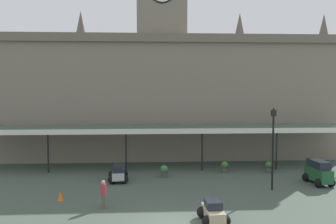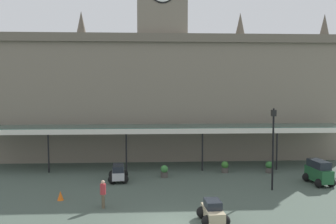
% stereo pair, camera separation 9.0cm
% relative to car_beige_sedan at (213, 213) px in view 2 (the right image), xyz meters
% --- Properties ---
extents(station_building, '(35.89, 6.47, 19.79)m').
position_rel_car_beige_sedan_xyz_m(station_building, '(-2.07, 18.30, 6.25)').
color(station_building, slate).
rests_on(station_building, ground).
extents(entrance_canopy, '(32.54, 3.26, 3.72)m').
position_rel_car_beige_sedan_xyz_m(entrance_canopy, '(-2.07, 12.85, 3.07)').
color(entrance_canopy, '#38564C').
rests_on(entrance_canopy, ground).
extents(car_beige_sedan, '(1.59, 2.10, 1.19)m').
position_rel_car_beige_sedan_xyz_m(car_beige_sedan, '(0.00, 0.00, 0.00)').
color(car_beige_sedan, tan).
rests_on(car_beige_sedan, ground).
extents(car_silver_estate, '(1.66, 2.32, 1.27)m').
position_rel_car_beige_sedan_xyz_m(car_silver_estate, '(-5.74, 8.56, 0.06)').
color(car_silver_estate, '#B2B5BA').
rests_on(car_silver_estate, ground).
extents(car_green_van, '(1.74, 2.48, 1.77)m').
position_rel_car_beige_sedan_xyz_m(car_green_van, '(9.13, 6.93, 0.30)').
color(car_green_van, '#1E512D').
rests_on(car_green_van, ground).
extents(pedestrian_crossing_forecourt, '(0.34, 0.38, 1.67)m').
position_rel_car_beige_sedan_xyz_m(pedestrian_crossing_forecourt, '(-6.12, 2.60, 0.41)').
color(pedestrian_crossing_forecourt, brown).
rests_on(pedestrian_crossing_forecourt, ground).
extents(victorian_lamppost, '(0.30, 0.30, 5.74)m').
position_rel_car_beige_sedan_xyz_m(victorian_lamppost, '(5.19, 5.64, 3.00)').
color(victorian_lamppost, black).
rests_on(victorian_lamppost, ground).
extents(traffic_cone, '(0.40, 0.40, 0.59)m').
position_rel_car_beige_sedan_xyz_m(traffic_cone, '(-9.02, 4.15, -0.21)').
color(traffic_cone, orange).
rests_on(traffic_cone, ground).
extents(planter_forecourt_centre, '(0.60, 0.60, 0.96)m').
position_rel_car_beige_sedan_xyz_m(planter_forecourt_centre, '(-2.18, 9.52, -0.01)').
color(planter_forecourt_centre, '#47423D').
rests_on(planter_forecourt_centre, ground).
extents(planter_near_kerb, '(0.60, 0.60, 0.96)m').
position_rel_car_beige_sedan_xyz_m(planter_near_kerb, '(6.63, 10.53, -0.01)').
color(planter_near_kerb, '#47423D').
rests_on(planter_near_kerb, ground).
extents(planter_by_canopy, '(0.60, 0.60, 0.96)m').
position_rel_car_beige_sedan_xyz_m(planter_by_canopy, '(2.95, 10.79, -0.01)').
color(planter_by_canopy, '#47423D').
rests_on(planter_by_canopy, ground).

